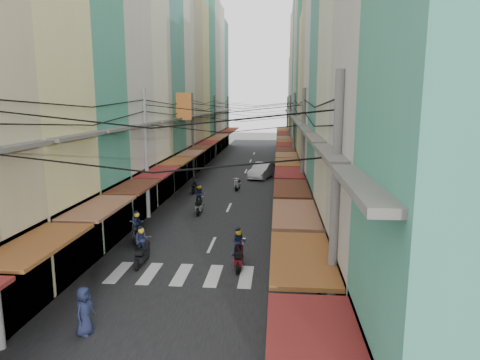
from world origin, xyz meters
The scene contains 15 objects.
ground centered at (0.00, 0.00, 0.00)m, with size 160.00×160.00×0.00m, color slate.
road centered at (0.00, 20.00, 0.01)m, with size 10.00×80.00×0.02m, color black.
sidewalk_left centered at (-6.50, 20.00, 0.03)m, with size 3.00×80.00×0.06m, color slate.
sidewalk_right centered at (6.50, 20.00, 0.03)m, with size 3.00×80.00×0.06m, color slate.
crosswalk centered at (0.00, -6.00, 0.03)m, with size 7.55×2.40×0.01m.
building_row_left centered at (-7.92, 16.56, 9.78)m, with size 7.80×67.67×23.70m.
building_row_right centered at (7.92, 16.45, 9.41)m, with size 7.80×68.98×22.59m.
utility_poles centered at (0.00, 15.01, 6.59)m, with size 10.20×66.13×8.20m.
white_car centered at (1.90, 18.07, 0.00)m, with size 5.28×2.07×1.86m, color white.
bicycle centered at (7.14, 0.55, 0.00)m, with size 0.57×1.52×1.05m, color black.
moving_scooters centered at (-1.24, 0.76, 0.56)m, with size 8.04×19.07×2.00m.
parked_scooters centered at (3.84, -3.81, 0.48)m, with size 13.53×14.27×1.02m.
pedestrians centered at (-4.02, 2.88, 1.02)m, with size 13.90×24.37×2.21m.
market_umbrella centered at (6.61, -3.74, 1.97)m, with size 2.12×2.12×2.24m.
traffic_sign centered at (4.78, -5.34, 2.12)m, with size 0.10×0.64×2.91m.
Camera 1 is at (3.35, -23.15, 7.40)m, focal length 32.00 mm.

